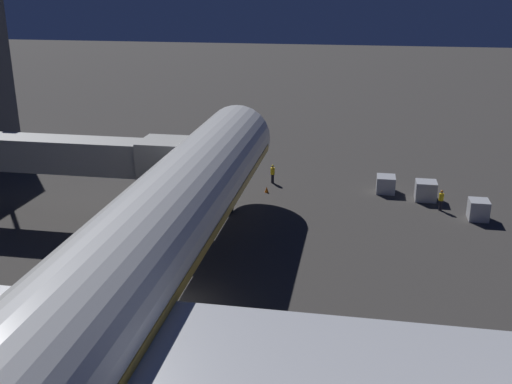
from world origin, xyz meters
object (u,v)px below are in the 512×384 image
at_px(ground_crew_by_tug, 441,199).
at_px(airliner_at_gate, 92,313).
at_px(baggage_container_near_belt, 426,191).
at_px(jet_bridge, 81,156).
at_px(baggage_container_mid_row, 386,184).
at_px(traffic_cone_nose_starboard, 219,187).
at_px(traffic_cone_nose_port, 267,189).
at_px(baggage_container_far_row, 478,210).
at_px(ground_crew_marshaller_fwd, 273,173).

bearing_deg(ground_crew_by_tug, airliner_at_gate, 59.44).
bearing_deg(baggage_container_near_belt, jet_bridge, 20.54).
relative_size(jet_bridge, baggage_container_near_belt, 11.00).
relative_size(baggage_container_mid_row, traffic_cone_nose_starboard, 3.41).
bearing_deg(traffic_cone_nose_port, ground_crew_by_tug, 172.42).
height_order(ground_crew_by_tug, traffic_cone_nose_port, ground_crew_by_tug).
xyz_separation_m(baggage_container_far_row, traffic_cone_nose_starboard, (22.10, -3.51, -0.53)).
bearing_deg(ground_crew_marshaller_fwd, jet_bridge, 43.60).
relative_size(airliner_at_gate, ground_crew_marshaller_fwd, 35.90).
xyz_separation_m(baggage_container_near_belt, traffic_cone_nose_starboard, (18.35, 0.47, -0.57)).
height_order(baggage_container_far_row, traffic_cone_nose_starboard, baggage_container_far_row).
relative_size(baggage_container_mid_row, ground_crew_by_tug, 1.06).
height_order(ground_crew_by_tug, traffic_cone_nose_starboard, ground_crew_by_tug).
distance_m(baggage_container_mid_row, traffic_cone_nose_starboard, 15.12).
xyz_separation_m(baggage_container_mid_row, ground_crew_by_tug, (-4.39, 3.97, 0.23)).
distance_m(ground_crew_marshaller_fwd, traffic_cone_nose_starboard, 5.36).
distance_m(jet_bridge, traffic_cone_nose_port, 16.87).
xyz_separation_m(jet_bridge, baggage_container_near_belt, (-26.83, -10.05, -4.62)).
relative_size(jet_bridge, traffic_cone_nose_starboard, 35.60).
bearing_deg(traffic_cone_nose_starboard, baggage_container_far_row, 170.98).
bearing_deg(ground_crew_marshaller_fwd, airliner_at_gate, 86.08).
bearing_deg(baggage_container_mid_row, ground_crew_by_tug, 137.84).
distance_m(airliner_at_gate, ground_crew_marshaller_fwd, 34.22).
bearing_deg(baggage_container_far_row, jet_bridge, 11.24).
bearing_deg(baggage_container_mid_row, traffic_cone_nose_starboard, 7.53).
bearing_deg(ground_crew_by_tug, traffic_cone_nose_port, -7.58).
distance_m(airliner_at_gate, jet_bridge, 23.99).
distance_m(baggage_container_mid_row, ground_crew_by_tug, 5.92).
distance_m(ground_crew_by_tug, traffic_cone_nose_port, 15.12).
xyz_separation_m(airliner_at_gate, traffic_cone_nose_port, (-2.20, -31.07, -5.06)).
xyz_separation_m(baggage_container_mid_row, traffic_cone_nose_port, (10.58, 1.98, -0.47)).
relative_size(jet_bridge, ground_crew_by_tug, 11.02).
relative_size(baggage_container_mid_row, baggage_container_far_row, 1.12).
distance_m(jet_bridge, baggage_container_near_belt, 29.02).
bearing_deg(baggage_container_far_row, traffic_cone_nose_starboard, -9.02).
height_order(jet_bridge, ground_crew_marshaller_fwd, jet_bridge).
distance_m(jet_bridge, baggage_container_mid_row, 26.57).
bearing_deg(airliner_at_gate, jet_bridge, -63.58).
distance_m(jet_bridge, traffic_cone_nose_starboard, 13.80).
relative_size(baggage_container_near_belt, baggage_container_mid_row, 0.95).
height_order(baggage_container_mid_row, ground_crew_by_tug, ground_crew_by_tug).
bearing_deg(airliner_at_gate, ground_crew_marshaller_fwd, -93.92).
bearing_deg(traffic_cone_nose_starboard, ground_crew_marshaller_fwd, -148.31).
height_order(traffic_cone_nose_port, traffic_cone_nose_starboard, same).
relative_size(ground_crew_by_tug, traffic_cone_nose_port, 3.23).
relative_size(airliner_at_gate, baggage_container_near_belt, 35.88).
relative_size(ground_crew_marshaller_fwd, ground_crew_by_tug, 1.00).
height_order(baggage_container_near_belt, traffic_cone_nose_starboard, baggage_container_near_belt).
bearing_deg(baggage_container_near_belt, baggage_container_far_row, 133.30).
xyz_separation_m(baggage_container_mid_row, baggage_container_far_row, (-7.12, 5.49, 0.06)).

